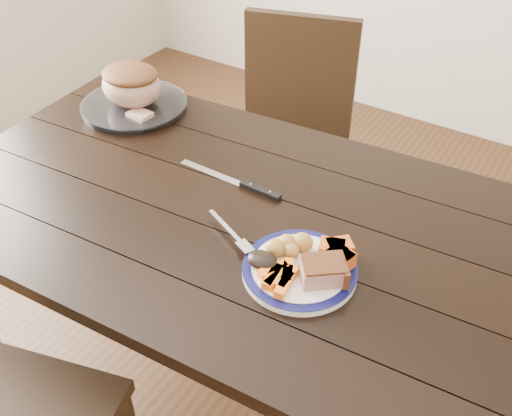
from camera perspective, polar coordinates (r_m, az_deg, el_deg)
The scene contains 15 objects.
ground at distance 2.00m, azimuth -1.69°, elevation -17.05°, with size 4.00×4.00×0.00m, color #472B16.
dining_table at distance 1.50m, azimuth -2.15°, elevation -2.81°, with size 1.66×1.02×0.75m.
chair_far at distance 2.19m, azimuth 3.54°, elevation 7.72°, with size 0.53×0.53×0.93m.
dinner_plate at distance 1.27m, azimuth 4.38°, elevation -6.24°, with size 0.25×0.25×0.02m, color white.
plate_rim at distance 1.26m, azimuth 4.40°, elevation -5.97°, with size 0.25×0.25×0.02m, color #0D0E43.
serving_platter at distance 1.90m, azimuth -12.05°, elevation 9.92°, with size 0.33×0.33×0.02m, color white.
pork_slice at distance 1.22m, azimuth 6.66°, elevation -6.29°, with size 0.09×0.07×0.04m, color tan.
roasted_potatoes at distance 1.28m, azimuth 3.42°, elevation -3.70°, with size 0.09×0.09×0.04m.
carrot_batons at distance 1.22m, azimuth 2.43°, elevation -6.90°, with size 0.08×0.11×0.02m.
pumpkin_wedges at distance 1.27m, azimuth 8.17°, elevation -4.59°, with size 0.09×0.09×0.04m.
dark_mushroom at distance 1.25m, azimuth 0.64°, elevation -5.24°, with size 0.07×0.05×0.03m, color black.
fork at distance 1.33m, azimuth -2.33°, elevation -2.64°, with size 0.17×0.09×0.00m.
roast_joint at distance 1.87m, azimuth -12.34°, elevation 11.84°, with size 0.20×0.17×0.13m, color tan.
cut_slice at distance 1.81m, azimuth -11.54°, elevation 9.09°, with size 0.07×0.06×0.02m, color tan.
carving_knife at distance 1.50m, azimuth -0.84°, elevation 2.22°, with size 0.32×0.02×0.01m.
Camera 1 is at (0.66, -0.91, 1.65)m, focal length 40.00 mm.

